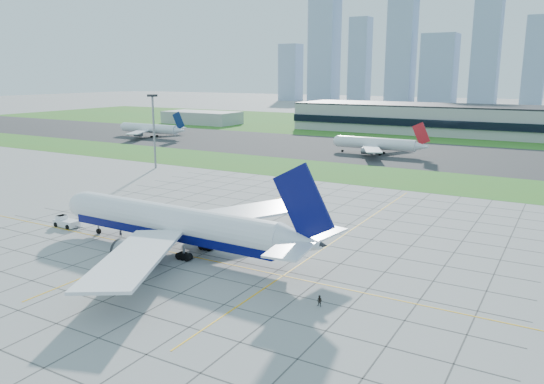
{
  "coord_description": "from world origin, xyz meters",
  "views": [
    {
      "loc": [
        57.34,
        -73.95,
        32.49
      ],
      "look_at": [
        0.48,
        24.8,
        7.0
      ],
      "focal_mm": 35.0,
      "sensor_mm": 36.0,
      "label": 1
    }
  ],
  "objects_px": {
    "airliner": "(175,224)",
    "pushback_tug": "(66,222)",
    "distant_jet_1": "(377,144)",
    "distant_jet_0": "(150,128)",
    "light_mast": "(154,122)",
    "crew_near": "(121,233)",
    "crew_far": "(320,301)"
  },
  "relations": [
    {
      "from": "pushback_tug",
      "to": "distant_jet_0",
      "type": "height_order",
      "value": "distant_jet_0"
    },
    {
      "from": "pushback_tug",
      "to": "crew_far",
      "type": "xyz_separation_m",
      "value": [
        64.98,
        -9.28,
        -0.22
      ]
    },
    {
      "from": "airliner",
      "to": "crew_near",
      "type": "height_order",
      "value": "airliner"
    },
    {
      "from": "light_mast",
      "to": "crew_near",
      "type": "relative_size",
      "value": 16.04
    },
    {
      "from": "light_mast",
      "to": "airliner",
      "type": "bearing_deg",
      "value": -45.6
    },
    {
      "from": "crew_near",
      "to": "distant_jet_1",
      "type": "distance_m",
      "value": 135.04
    },
    {
      "from": "airliner",
      "to": "pushback_tug",
      "type": "relative_size",
      "value": 7.28
    },
    {
      "from": "airliner",
      "to": "distant_jet_0",
      "type": "bearing_deg",
      "value": 134.89
    },
    {
      "from": "airliner",
      "to": "distant_jet_0",
      "type": "relative_size",
      "value": 1.44
    },
    {
      "from": "distant_jet_1",
      "to": "distant_jet_0",
      "type": "bearing_deg",
      "value": -179.91
    },
    {
      "from": "pushback_tug",
      "to": "distant_jet_1",
      "type": "distance_m",
      "value": 137.43
    },
    {
      "from": "distant_jet_1",
      "to": "light_mast",
      "type": "bearing_deg",
      "value": -129.07
    },
    {
      "from": "crew_far",
      "to": "pushback_tug",
      "type": "bearing_deg",
      "value": 178.31
    },
    {
      "from": "light_mast",
      "to": "crew_near",
      "type": "distance_m",
      "value": 82.67
    },
    {
      "from": "pushback_tug",
      "to": "crew_near",
      "type": "distance_m",
      "value": 15.88
    },
    {
      "from": "pushback_tug",
      "to": "crew_far",
      "type": "height_order",
      "value": "pushback_tug"
    },
    {
      "from": "airliner",
      "to": "distant_jet_0",
      "type": "xyz_separation_m",
      "value": [
        -130.82,
        135.62,
        -0.73
      ]
    },
    {
      "from": "pushback_tug",
      "to": "crew_far",
      "type": "bearing_deg",
      "value": -7.21
    },
    {
      "from": "light_mast",
      "to": "distant_jet_1",
      "type": "relative_size",
      "value": 0.6
    },
    {
      "from": "light_mast",
      "to": "distant_jet_1",
      "type": "xyz_separation_m",
      "value": [
        56.83,
        70.0,
        -11.7
      ]
    },
    {
      "from": "distant_jet_0",
      "to": "distant_jet_1",
      "type": "xyz_separation_m",
      "value": [
        123.2,
        0.19,
        -0.0
      ]
    },
    {
      "from": "airliner",
      "to": "distant_jet_1",
      "type": "height_order",
      "value": "airliner"
    },
    {
      "from": "distant_jet_0",
      "to": "distant_jet_1",
      "type": "relative_size",
      "value": 1.0
    },
    {
      "from": "airliner",
      "to": "crew_far",
      "type": "relative_size",
      "value": 37.51
    },
    {
      "from": "distant_jet_0",
      "to": "distant_jet_1",
      "type": "height_order",
      "value": "same"
    },
    {
      "from": "distant_jet_1",
      "to": "crew_far",
      "type": "bearing_deg",
      "value": -74.06
    },
    {
      "from": "light_mast",
      "to": "crew_far",
      "type": "bearing_deg",
      "value": -37.24
    },
    {
      "from": "distant_jet_1",
      "to": "pushback_tug",
      "type": "bearing_deg",
      "value": -99.92
    },
    {
      "from": "crew_far",
      "to": "crew_near",
      "type": "bearing_deg",
      "value": 175.11
    },
    {
      "from": "airliner",
      "to": "light_mast",
      "type": "bearing_deg",
      "value": 135.32
    },
    {
      "from": "crew_near",
      "to": "distant_jet_0",
      "type": "bearing_deg",
      "value": 81.16
    },
    {
      "from": "distant_jet_1",
      "to": "airliner",
      "type": "bearing_deg",
      "value": -86.79
    }
  ]
}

